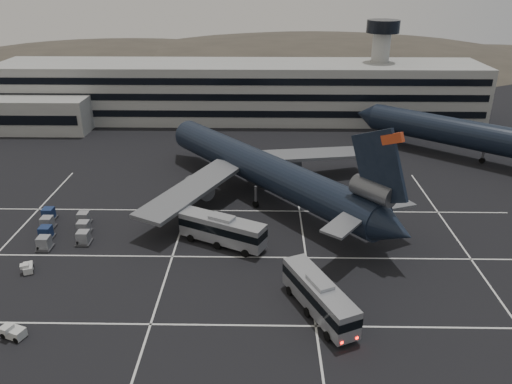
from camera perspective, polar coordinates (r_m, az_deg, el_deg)
ground at (r=64.45m, az=-4.82°, el=-9.27°), size 260.00×260.00×0.00m
lane_markings at (r=64.97m, az=-3.91°, el=-8.93°), size 90.00×55.62×0.01m
terminal at (r=128.13m, az=-3.23°, el=11.34°), size 125.00×26.00×24.00m
hills at (r=228.73m, az=3.99°, el=12.21°), size 352.00×180.00×44.00m
trijet_main at (r=81.76m, az=1.08°, el=2.54°), size 41.35×47.91×18.08m
trijet_far at (r=107.22m, az=25.35°, el=5.61°), size 47.93×41.33×18.08m
bus_near at (r=56.77m, az=7.24°, el=-11.63°), size 7.81×12.55×4.41m
bus_far at (r=69.41m, az=-3.88°, el=-4.24°), size 12.63×8.30×4.47m
tug_a at (r=70.54m, az=-24.60°, el=-7.88°), size 1.93×2.35×1.32m
tug_b at (r=59.87m, az=-25.91°, el=-14.17°), size 2.78×2.25×1.56m
uld_cluster at (r=78.05m, az=-21.24°, el=-3.83°), size 10.36×11.57×1.91m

